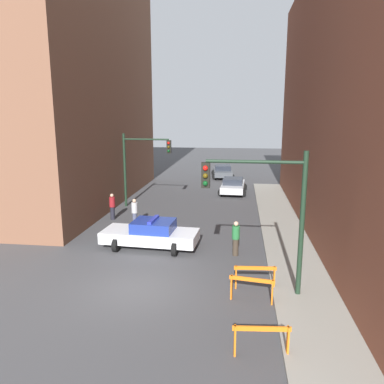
{
  "coord_description": "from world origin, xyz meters",
  "views": [
    {
      "loc": [
        3.69,
        -12.84,
        6.55
      ],
      "look_at": [
        0.94,
        8.38,
        2.05
      ],
      "focal_mm": 35.0,
      "sensor_mm": 36.0,
      "label": 1
    }
  ],
  "objects": [
    {
      "name": "ground_plane",
      "position": [
        0.0,
        0.0,
        0.0
      ],
      "size": [
        120.0,
        120.0,
        0.0
      ],
      "primitive_type": "plane",
      "color": "#424244"
    },
    {
      "name": "sidewalk_right",
      "position": [
        6.2,
        0.0,
        0.06
      ],
      "size": [
        2.4,
        44.0,
        0.12
      ],
      "color": "gray",
      "rests_on": "ground_plane"
    },
    {
      "name": "building_corner_left",
      "position": [
        -12.0,
        14.0,
        11.09
      ],
      "size": [
        14.0,
        20.0,
        22.18
      ],
      "color": "brown",
      "rests_on": "ground_plane"
    },
    {
      "name": "traffic_light_near",
      "position": [
        4.73,
        0.13,
        3.53
      ],
      "size": [
        3.64,
        0.35,
        5.2
      ],
      "color": "black",
      "rests_on": "sidewalk_right"
    },
    {
      "name": "traffic_light_far",
      "position": [
        -3.3,
        12.55,
        3.4
      ],
      "size": [
        3.44,
        0.35,
        5.2
      ],
      "color": "black",
      "rests_on": "ground_plane"
    },
    {
      "name": "police_car",
      "position": [
        -0.59,
        4.42,
        0.72
      ],
      "size": [
        4.81,
        2.56,
        1.52
      ],
      "rotation": [
        0.0,
        0.0,
        1.51
      ],
      "color": "white",
      "rests_on": "ground_plane"
    },
    {
      "name": "parked_car_near",
      "position": [
        3.16,
        17.96,
        0.67
      ],
      "size": [
        2.4,
        4.37,
        1.31
      ],
      "rotation": [
        0.0,
        0.0,
        -0.04
      ],
      "color": "silver",
      "rests_on": "ground_plane"
    },
    {
      "name": "parked_car_mid",
      "position": [
        1.91,
        25.73,
        0.67
      ],
      "size": [
        2.56,
        4.46,
        1.31
      ],
      "rotation": [
        0.0,
        0.0,
        0.1
      ],
      "color": "#474C51",
      "rests_on": "ground_plane"
    },
    {
      "name": "pedestrian_crossing",
      "position": [
        -2.4,
        7.84,
        0.86
      ],
      "size": [
        0.5,
        0.5,
        1.66
      ],
      "rotation": [
        0.0,
        0.0,
        4.15
      ],
      "color": "#474C66",
      "rests_on": "ground_plane"
    },
    {
      "name": "pedestrian_corner",
      "position": [
        -4.18,
        9.06,
        0.86
      ],
      "size": [
        0.37,
        0.37,
        1.66
      ],
      "rotation": [
        0.0,
        0.0,
        0.04
      ],
      "color": "black",
      "rests_on": "ground_plane"
    },
    {
      "name": "pedestrian_sidewalk",
      "position": [
        3.58,
        3.92,
        0.86
      ],
      "size": [
        0.47,
        0.47,
        1.66
      ],
      "rotation": [
        0.0,
        0.0,
        5.9
      ],
      "color": "#382D23",
      "rests_on": "ground_plane"
    },
    {
      "name": "barrier_front",
      "position": [
        4.39,
        -3.52,
        0.62
      ],
      "size": [
        1.6,
        0.3,
        0.9
      ],
      "rotation": [
        0.0,
        0.0,
        0.09
      ],
      "color": "orange",
      "rests_on": "ground_plane"
    },
    {
      "name": "barrier_mid",
      "position": [
        4.21,
        -0.46,
        0.62
      ],
      "size": [
        1.59,
        0.38,
        0.9
      ],
      "rotation": [
        0.0,
        0.0,
        -0.15
      ],
      "color": "orange",
      "rests_on": "ground_plane"
    },
    {
      "name": "barrier_back",
      "position": [
        4.37,
        0.58,
        0.62
      ],
      "size": [
        1.6,
        0.28,
        0.9
      ],
      "rotation": [
        0.0,
        0.0,
        0.08
      ],
      "color": "orange",
      "rests_on": "ground_plane"
    }
  ]
}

